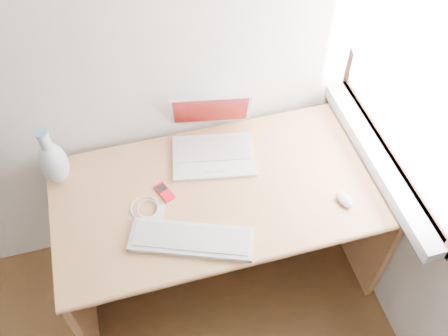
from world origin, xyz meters
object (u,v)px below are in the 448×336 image
object	(u,v)px
desk	(218,202)
laptop	(211,141)
vase	(53,162)
external_keyboard	(192,239)

from	to	relation	value
desk	laptop	distance (m)	0.30
desk	laptop	world-z (taller)	laptop
laptop	vase	world-z (taller)	vase
external_keyboard	vase	size ratio (longest dim) A/B	1.67
laptop	external_keyboard	bearing A→B (deg)	-102.74
desk	laptop	xyz separation A→B (m)	(0.01, 0.13, 0.27)
external_keyboard	vase	distance (m)	0.64
desk	vase	xyz separation A→B (m)	(-0.64, 0.14, 0.33)
desk	laptop	bearing A→B (deg)	87.00
laptop	vase	size ratio (longest dim) A/B	1.32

